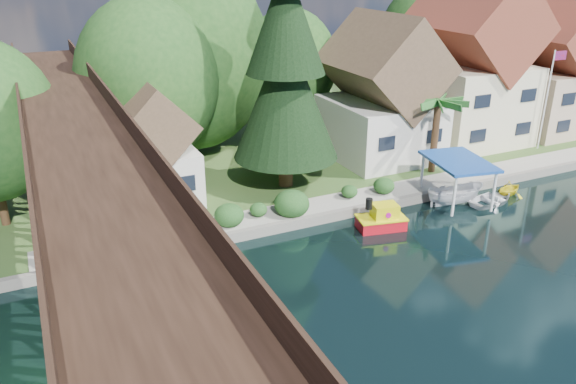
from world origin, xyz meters
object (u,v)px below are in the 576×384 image
object	(u,v)px
palm_tree	(438,105)
boat_white_a	(493,198)
flagpole	(550,89)
house_left	(381,98)
tugboat	(382,219)
house_center	(470,71)
boat_canopy	(456,186)
house_right	(551,71)
conifer	(286,64)
shed	(154,153)
boat_yellow	(510,187)
trestle_bridge	(86,197)

from	to	relation	value
palm_tree	boat_white_a	world-z (taller)	palm_tree
flagpole	house_left	bearing A→B (deg)	162.44
boat_white_a	tugboat	bearing A→B (deg)	83.40
house_center	boat_canopy	distance (m)	14.34
house_right	flagpole	size ratio (longest dim) A/B	1.55
conifer	shed	bearing A→B (deg)	173.26
boat_yellow	house_right	bearing A→B (deg)	-65.04
house_left	conifer	distance (m)	10.34
house_left	house_right	size ratio (longest dim) A/B	0.88
boat_canopy	trestle_bridge	bearing A→B (deg)	-176.16
house_center	boat_yellow	size ratio (longest dim) A/B	6.15
trestle_bridge	flagpole	xyz separation A→B (m)	(36.16, 6.66, 0.07)
house_center	tugboat	bearing A→B (deg)	-145.38
flagpole	tugboat	bearing A→B (deg)	-162.93
house_right	shed	xyz separation A→B (m)	(-36.00, -1.50, -1.95)
shed	palm_tree	size ratio (longest dim) A/B	1.36
house_center	flagpole	world-z (taller)	house_center
house_left	house_right	xyz separation A→B (m)	(18.00, 0.00, 0.64)
shed	boat_canopy	bearing A→B (deg)	-23.60
house_center	house_right	xyz separation A→B (m)	(9.00, -0.50, -0.64)
trestle_bridge	house_left	world-z (taller)	house_left
conifer	boat_canopy	world-z (taller)	conifer
house_right	tugboat	xyz separation A→B (m)	(-24.51, -10.20, -5.15)
house_right	boat_yellow	xyz separation A→B (m)	(-13.64, -9.65, -5.18)
boat_canopy	boat_white_a	bearing A→B (deg)	-20.80
conifer	tugboat	distance (m)	11.60
boat_yellow	house_center	bearing A→B (deg)	-34.88
house_right	trestle_bridge	bearing A→B (deg)	-165.21
house_right	tugboat	bearing A→B (deg)	-157.39
house_right	conifer	distance (m)	27.60
palm_tree	boat_white_a	size ratio (longest dim) A/B	1.61
conifer	boat_yellow	xyz separation A→B (m)	(13.67, -7.12, -8.27)
house_left	boat_canopy	world-z (taller)	house_left
conifer	tugboat	bearing A→B (deg)	-69.95
trestle_bridge	conifer	world-z (taller)	conifer
house_right	boat_canopy	xyz separation A→B (m)	(-18.16, -9.29, -4.43)
shed	conifer	size ratio (longest dim) A/B	0.45
palm_tree	flagpole	xyz separation A→B (m)	(11.56, 0.52, -0.12)
house_left	boat_white_a	xyz separation A→B (m)	(2.30, -10.23, -4.77)
trestle_bridge	flagpole	world-z (taller)	trestle_bridge
house_right	flagpole	xyz separation A→B (m)	(-4.84, -4.17, -0.36)
tugboat	boat_canopy	size ratio (longest dim) A/B	0.58
house_center	flagpole	distance (m)	6.33
tugboat	boat_yellow	bearing A→B (deg)	2.93
tugboat	boat_canopy	bearing A→B (deg)	8.17
palm_tree	boat_canopy	bearing A→B (deg)	-110.92
palm_tree	house_right	bearing A→B (deg)	15.95
boat_white_a	boat_yellow	size ratio (longest dim) A/B	1.59
flagpole	boat_white_a	world-z (taller)	flagpole
shed	boat_white_a	distance (m)	22.37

